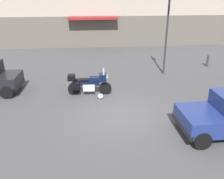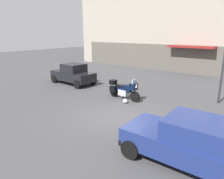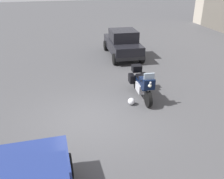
# 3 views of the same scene
# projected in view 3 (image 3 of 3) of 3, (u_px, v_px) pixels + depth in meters

# --- Properties ---
(ground_plane) EXTENTS (80.00, 80.00, 0.00)m
(ground_plane) POSITION_uv_depth(u_px,v_px,m) (90.00, 121.00, 8.76)
(ground_plane) COLOR #424244
(motorcycle) EXTENTS (2.26, 0.78, 1.36)m
(motorcycle) POSITION_uv_depth(u_px,v_px,m) (142.00, 83.00, 10.18)
(motorcycle) COLOR black
(motorcycle) RESTS_ON ground
(helmet) EXTENTS (0.28, 0.28, 0.28)m
(helmet) POSITION_uv_depth(u_px,v_px,m) (131.00, 101.00, 9.76)
(helmet) COLOR silver
(helmet) RESTS_ON ground
(car_hatchback_near) EXTENTS (3.92, 1.91, 1.64)m
(car_hatchback_near) POSITION_uv_depth(u_px,v_px,m) (123.00, 43.00, 15.06)
(car_hatchback_near) COLOR black
(car_hatchback_near) RESTS_ON ground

